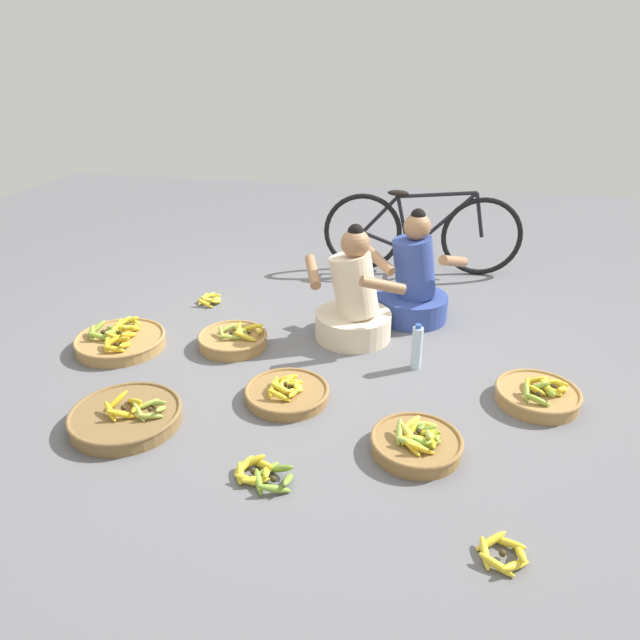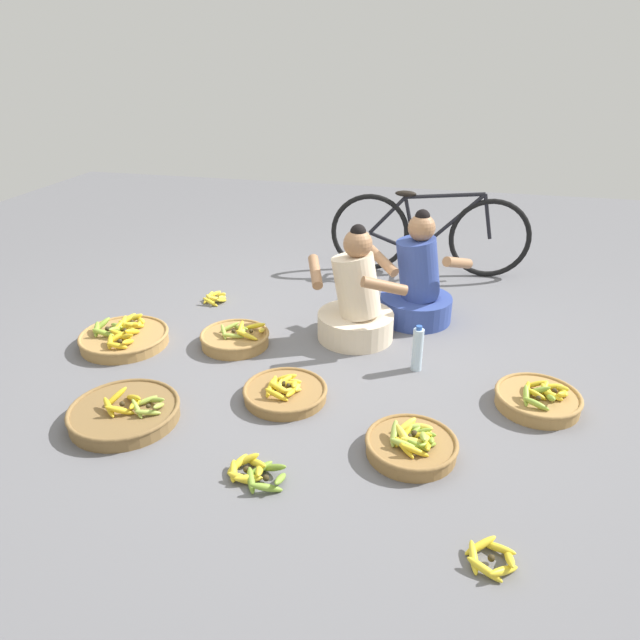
{
  "view_description": "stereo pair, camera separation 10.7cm",
  "coord_description": "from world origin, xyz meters",
  "px_view_note": "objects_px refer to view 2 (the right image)",
  "views": [
    {
      "loc": [
        0.62,
        -3.25,
        1.83
      ],
      "look_at": [
        0.0,
        -0.2,
        0.35
      ],
      "focal_mm": 32.51,
      "sensor_mm": 36.0,
      "label": 1
    },
    {
      "loc": [
        0.73,
        -3.22,
        1.83
      ],
      "look_at": [
        0.0,
        -0.2,
        0.35
      ],
      "focal_mm": 32.51,
      "sensor_mm": 36.0,
      "label": 2
    }
  ],
  "objects_px": {
    "bicycle_leaning": "(429,234)",
    "banana_basket_near_bicycle": "(125,412)",
    "banana_basket_front_center": "(235,338)",
    "banana_basket_back_center": "(412,444)",
    "vendor_woman_front": "(356,303)",
    "loose_bananas_mid_left": "(254,472)",
    "vendor_woman_behind": "(417,286)",
    "loose_bananas_back_left": "(216,298)",
    "banana_basket_front_left": "(285,392)",
    "loose_bananas_near_vendor": "(491,558)",
    "water_bottle": "(417,349)",
    "banana_basket_front_right": "(538,399)",
    "banana_basket_mid_right": "(124,337)"
  },
  "relations": [
    {
      "from": "banana_basket_front_right",
      "to": "banana_basket_back_center",
      "type": "relative_size",
      "value": 1.03
    },
    {
      "from": "loose_bananas_back_left",
      "to": "banana_basket_front_center",
      "type": "bearing_deg",
      "value": -57.34
    },
    {
      "from": "vendor_woman_front",
      "to": "banana_basket_mid_right",
      "type": "xyz_separation_m",
      "value": [
        -1.49,
        -0.46,
        -0.2
      ]
    },
    {
      "from": "banana_basket_near_bicycle",
      "to": "banana_basket_back_center",
      "type": "distance_m",
      "value": 1.53
    },
    {
      "from": "banana_basket_front_left",
      "to": "banana_basket_mid_right",
      "type": "height_order",
      "value": "banana_basket_mid_right"
    },
    {
      "from": "vendor_woman_behind",
      "to": "banana_basket_back_center",
      "type": "distance_m",
      "value": 1.59
    },
    {
      "from": "loose_bananas_mid_left",
      "to": "banana_basket_near_bicycle",
      "type": "bearing_deg",
      "value": 161.73
    },
    {
      "from": "bicycle_leaning",
      "to": "loose_bananas_mid_left",
      "type": "xyz_separation_m",
      "value": [
        -0.58,
        -2.9,
        -0.33
      ]
    },
    {
      "from": "banana_basket_front_left",
      "to": "loose_bananas_mid_left",
      "type": "height_order",
      "value": "banana_basket_front_left"
    },
    {
      "from": "loose_bananas_near_vendor",
      "to": "loose_bananas_mid_left",
      "type": "bearing_deg",
      "value": 166.47
    },
    {
      "from": "banana_basket_front_left",
      "to": "water_bottle",
      "type": "bearing_deg",
      "value": 35.93
    },
    {
      "from": "bicycle_leaning",
      "to": "banana_basket_near_bicycle",
      "type": "bearing_deg",
      "value": -118.21
    },
    {
      "from": "banana_basket_near_bicycle",
      "to": "water_bottle",
      "type": "relative_size",
      "value": 1.97
    },
    {
      "from": "vendor_woman_front",
      "to": "bicycle_leaning",
      "type": "xyz_separation_m",
      "value": [
        0.38,
        1.38,
        0.1
      ]
    },
    {
      "from": "vendor_woman_behind",
      "to": "banana_basket_front_left",
      "type": "bearing_deg",
      "value": -116.81
    },
    {
      "from": "vendor_woman_front",
      "to": "bicycle_leaning",
      "type": "bearing_deg",
      "value": 74.53
    },
    {
      "from": "banana_basket_mid_right",
      "to": "banana_basket_back_center",
      "type": "distance_m",
      "value": 2.11
    },
    {
      "from": "loose_bananas_back_left",
      "to": "bicycle_leaning",
      "type": "bearing_deg",
      "value": 33.1
    },
    {
      "from": "bicycle_leaning",
      "to": "banana_basket_front_left",
      "type": "xyz_separation_m",
      "value": [
        -0.63,
        -2.23,
        -0.31
      ]
    },
    {
      "from": "vendor_woman_behind",
      "to": "loose_bananas_mid_left",
      "type": "height_order",
      "value": "vendor_woman_behind"
    },
    {
      "from": "banana_basket_near_bicycle",
      "to": "loose_bananas_near_vendor",
      "type": "height_order",
      "value": "banana_basket_near_bicycle"
    },
    {
      "from": "banana_basket_front_left",
      "to": "banana_basket_back_center",
      "type": "relative_size",
      "value": 1.05
    },
    {
      "from": "bicycle_leaning",
      "to": "banana_basket_front_right",
      "type": "height_order",
      "value": "bicycle_leaning"
    },
    {
      "from": "vendor_woman_behind",
      "to": "water_bottle",
      "type": "height_order",
      "value": "vendor_woman_behind"
    },
    {
      "from": "banana_basket_front_left",
      "to": "banana_basket_mid_right",
      "type": "xyz_separation_m",
      "value": [
        -1.24,
        0.38,
        0.01
      ]
    },
    {
      "from": "banana_basket_front_left",
      "to": "banana_basket_back_center",
      "type": "distance_m",
      "value": 0.82
    },
    {
      "from": "vendor_woman_behind",
      "to": "bicycle_leaning",
      "type": "relative_size",
      "value": 0.48
    },
    {
      "from": "vendor_woman_behind",
      "to": "banana_basket_near_bicycle",
      "type": "distance_m",
      "value": 2.17
    },
    {
      "from": "banana_basket_front_right",
      "to": "water_bottle",
      "type": "bearing_deg",
      "value": 159.71
    },
    {
      "from": "loose_bananas_mid_left",
      "to": "loose_bananas_near_vendor",
      "type": "bearing_deg",
      "value": -13.53
    },
    {
      "from": "banana_basket_mid_right",
      "to": "vendor_woman_behind",
      "type": "bearing_deg",
      "value": 24.57
    },
    {
      "from": "banana_basket_back_center",
      "to": "loose_bananas_back_left",
      "type": "xyz_separation_m",
      "value": [
        -1.68,
        1.53,
        -0.02
      ]
    },
    {
      "from": "vendor_woman_behind",
      "to": "loose_bananas_back_left",
      "type": "xyz_separation_m",
      "value": [
        -1.56,
        -0.03,
        -0.23
      ]
    },
    {
      "from": "vendor_woman_front",
      "to": "banana_basket_front_left",
      "type": "bearing_deg",
      "value": -106.48
    },
    {
      "from": "banana_basket_front_center",
      "to": "water_bottle",
      "type": "relative_size",
      "value": 1.54
    },
    {
      "from": "bicycle_leaning",
      "to": "loose_bananas_back_left",
      "type": "bearing_deg",
      "value": -146.9
    },
    {
      "from": "banana_basket_front_left",
      "to": "banana_basket_near_bicycle",
      "type": "xyz_separation_m",
      "value": [
        -0.78,
        -0.4,
        0.01
      ]
    },
    {
      "from": "banana_basket_front_center",
      "to": "banana_basket_back_center",
      "type": "bearing_deg",
      "value": -34.88
    },
    {
      "from": "bicycle_leaning",
      "to": "banana_basket_mid_right",
      "type": "height_order",
      "value": "bicycle_leaning"
    },
    {
      "from": "banana_basket_front_right",
      "to": "loose_bananas_near_vendor",
      "type": "height_order",
      "value": "banana_basket_front_right"
    },
    {
      "from": "loose_bananas_mid_left",
      "to": "loose_bananas_back_left",
      "type": "distance_m",
      "value": 2.12
    },
    {
      "from": "vendor_woman_front",
      "to": "banana_basket_mid_right",
      "type": "height_order",
      "value": "vendor_woman_front"
    },
    {
      "from": "banana_basket_back_center",
      "to": "water_bottle",
      "type": "relative_size",
      "value": 1.53
    },
    {
      "from": "banana_basket_back_center",
      "to": "loose_bananas_mid_left",
      "type": "height_order",
      "value": "banana_basket_back_center"
    },
    {
      "from": "banana_basket_mid_right",
      "to": "banana_basket_front_center",
      "type": "bearing_deg",
      "value": 12.76
    },
    {
      "from": "vendor_woman_behind",
      "to": "loose_bananas_mid_left",
      "type": "xyz_separation_m",
      "value": [
        -0.57,
        -1.91,
        -0.24
      ]
    },
    {
      "from": "bicycle_leaning",
      "to": "banana_basket_front_right",
      "type": "distance_m",
      "value": 2.14
    },
    {
      "from": "bicycle_leaning",
      "to": "banana_basket_near_bicycle",
      "type": "relative_size",
      "value": 2.88
    },
    {
      "from": "bicycle_leaning",
      "to": "banana_basket_front_center",
      "type": "height_order",
      "value": "bicycle_leaning"
    },
    {
      "from": "banana_basket_back_center",
      "to": "loose_bananas_near_vendor",
      "type": "bearing_deg",
      "value": -58.66
    }
  ]
}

